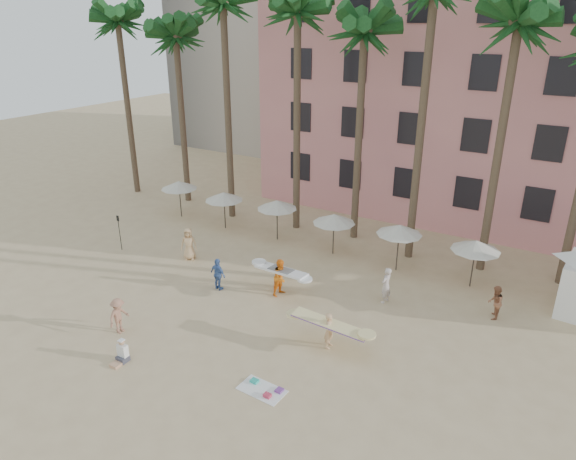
# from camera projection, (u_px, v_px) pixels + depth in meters

# --- Properties ---
(ground) EXTENTS (120.00, 120.00, 0.00)m
(ground) POSITION_uv_depth(u_px,v_px,m) (215.00, 373.00, 20.40)
(ground) COLOR #D1B789
(ground) RESTS_ON ground
(pink_hotel) EXTENTS (35.00, 14.00, 16.00)m
(pink_hotel) POSITION_uv_depth(u_px,v_px,m) (533.00, 99.00, 34.55)
(pink_hotel) COLOR pink
(pink_hotel) RESTS_ON ground
(palm_row) EXTENTS (44.40, 5.40, 16.30)m
(palm_row) POSITION_uv_depth(u_px,v_px,m) (388.00, 20.00, 27.05)
(palm_row) COLOR brown
(palm_row) RESTS_ON ground
(umbrella_row) EXTENTS (22.50, 2.70, 2.73)m
(umbrella_row) POSITION_uv_depth(u_px,v_px,m) (304.00, 211.00, 30.82)
(umbrella_row) COLOR #332B23
(umbrella_row) RESTS_ON ground
(beach_towel) EXTENTS (1.84, 1.08, 0.14)m
(beach_towel) POSITION_uv_depth(u_px,v_px,m) (263.00, 389.00, 19.46)
(beach_towel) COLOR white
(beach_towel) RESTS_ON ground
(carrier_yellow) EXTENTS (3.35, 0.92, 1.64)m
(carrier_yellow) POSITION_uv_depth(u_px,v_px,m) (330.00, 328.00, 21.68)
(carrier_yellow) COLOR #DFAD7D
(carrier_yellow) RESTS_ON ground
(carrier_white) EXTENTS (3.05, 1.15, 1.95)m
(carrier_white) POSITION_uv_depth(u_px,v_px,m) (281.00, 276.00, 25.84)
(carrier_white) COLOR orange
(carrier_white) RESTS_ON ground
(beachgoers) EXTENTS (17.43, 10.86, 1.92)m
(beachgoers) POSITION_uv_depth(u_px,v_px,m) (257.00, 281.00, 25.63)
(beachgoers) COLOR beige
(beachgoers) RESTS_ON ground
(paddle) EXTENTS (0.18, 0.04, 2.23)m
(paddle) POSITION_uv_depth(u_px,v_px,m) (119.00, 228.00, 30.73)
(paddle) COLOR black
(paddle) RESTS_ON ground
(seated_man) EXTENTS (0.44, 0.77, 1.00)m
(seated_man) POSITION_uv_depth(u_px,v_px,m) (122.00, 354.00, 20.97)
(seated_man) COLOR #3F3F4C
(seated_man) RESTS_ON ground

